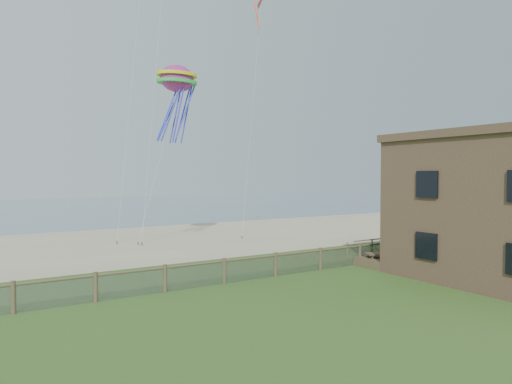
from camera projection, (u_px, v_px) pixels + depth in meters
ground at (360, 304)px, 18.48m from camera, size 160.00×160.00×0.00m
sand_beach at (164, 240)px, 37.10m from camera, size 72.00×20.00×0.02m
ocean at (67, 208)px, 74.34m from camera, size 160.00×68.00×0.02m
chainlink_fence at (276, 266)px, 23.54m from camera, size 36.20×0.20×1.25m
motel_deck at (449, 252)px, 29.61m from camera, size 15.00×2.00×0.50m
picnic_table at (383, 259)px, 26.34m from camera, size 2.41×2.16×0.84m
octopus_kite at (177, 101)px, 32.65m from camera, size 3.21×2.44×6.14m
kite_red at (261, 6)px, 33.34m from camera, size 1.96×1.86×2.28m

